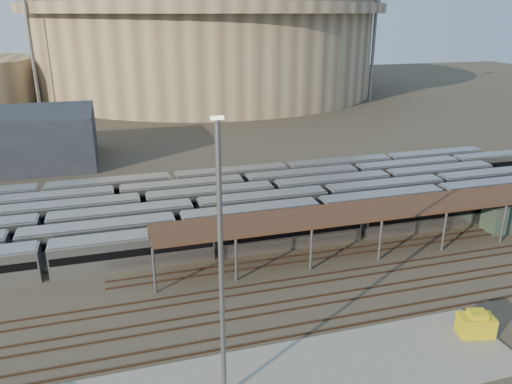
% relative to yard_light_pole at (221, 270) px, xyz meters
% --- Properties ---
extents(ground, '(420.00, 420.00, 0.00)m').
position_rel_yard_light_pole_xyz_m(ground, '(4.56, 15.33, -10.81)').
color(ground, '#383026').
rests_on(ground, ground).
extents(subway_trains, '(127.48, 23.90, 3.60)m').
position_rel_yard_light_pole_xyz_m(subway_trains, '(3.27, 33.83, -9.01)').
color(subway_trains, '#BAB9BE').
rests_on(subway_trains, ground).
extents(inspection_shed, '(60.30, 6.00, 5.30)m').
position_rel_yard_light_pole_xyz_m(inspection_shed, '(26.56, 19.33, -5.83)').
color(inspection_shed, slate).
rests_on(inspection_shed, ground).
extents(empty_tracks, '(170.00, 9.62, 0.18)m').
position_rel_yard_light_pole_xyz_m(empty_tracks, '(4.56, 10.33, -10.72)').
color(empty_tracks, '#4C3323').
rests_on(empty_tracks, ground).
extents(stadium, '(124.00, 124.00, 32.50)m').
position_rel_yard_light_pole_xyz_m(stadium, '(29.56, 155.33, 5.66)').
color(stadium, tan).
rests_on(stadium, ground).
extents(floodlight_0, '(4.00, 1.00, 38.40)m').
position_rel_yard_light_pole_xyz_m(floodlight_0, '(-25.44, 125.33, 9.83)').
color(floodlight_0, slate).
rests_on(floodlight_0, ground).
extents(floodlight_2, '(4.00, 1.00, 38.40)m').
position_rel_yard_light_pole_xyz_m(floodlight_2, '(74.56, 115.33, 9.83)').
color(floodlight_2, slate).
rests_on(floodlight_2, ground).
extents(floodlight_3, '(4.00, 1.00, 38.40)m').
position_rel_yard_light_pole_xyz_m(floodlight_3, '(-5.44, 175.33, 9.83)').
color(floodlight_3, slate).
rests_on(floodlight_3, ground).
extents(yard_light_pole, '(0.80, 0.36, 21.06)m').
position_rel_yard_light_pole_xyz_m(yard_light_pole, '(0.00, 0.00, 0.00)').
color(yard_light_pole, slate).
rests_on(yard_light_pole, apron).
extents(yellow_equipment, '(3.34, 2.54, 1.86)m').
position_rel_yard_light_pole_xyz_m(yellow_equipment, '(23.06, 1.12, -9.69)').
color(yellow_equipment, gold).
rests_on(yellow_equipment, apron).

